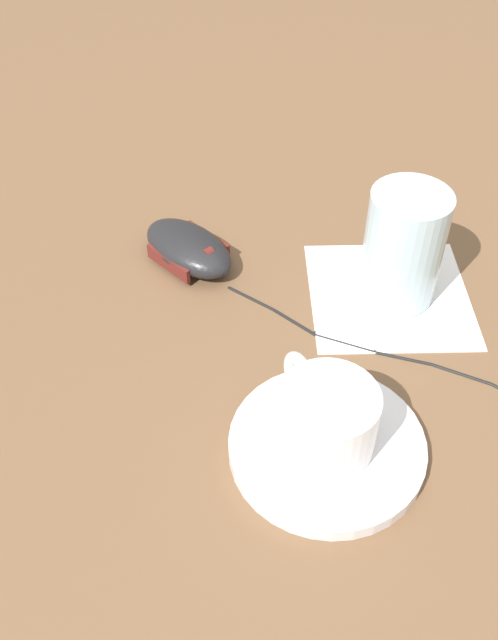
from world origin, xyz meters
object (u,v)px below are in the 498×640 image
object	(u,v)px
saucer	(327,446)
coffee_cup	(325,418)
computer_mouse	(188,248)
drinking_glass	(403,247)

from	to	relation	value
saucer	coffee_cup	size ratio (longest dim) A/B	1.49
computer_mouse	drinking_glass	world-z (taller)	drinking_glass
saucer	coffee_cup	bearing A→B (deg)	-34.95
saucer	computer_mouse	bearing A→B (deg)	-83.43
coffee_cup	drinking_glass	bearing A→B (deg)	-135.79
saucer	drinking_glass	xyz separation A→B (m)	(-0.14, -0.14, 0.05)
coffee_cup	drinking_glass	size ratio (longest dim) A/B	0.92
saucer	coffee_cup	distance (m)	0.03
saucer	computer_mouse	world-z (taller)	computer_mouse
coffee_cup	drinking_glass	xyz separation A→B (m)	(-0.14, -0.14, 0.02)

